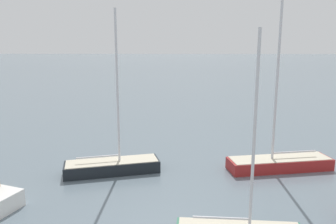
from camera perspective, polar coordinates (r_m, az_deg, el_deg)
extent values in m
cube|color=maroon|center=(21.20, 18.71, -8.48)|extent=(6.42, 2.81, 0.69)
cube|color=beige|center=(21.09, 18.77, -7.55)|extent=(6.15, 2.64, 0.04)
cylinder|color=silver|center=(19.88, 18.35, 5.11)|extent=(0.15, 0.15, 9.34)
cylinder|color=silver|center=(21.41, 20.98, -6.49)|extent=(2.77, 0.66, 0.12)
cube|color=black|center=(19.90, -9.63, -9.35)|extent=(5.70, 3.02, 0.68)
cube|color=beige|center=(19.77, -9.66, -8.36)|extent=(5.45, 2.84, 0.04)
cylinder|color=silver|center=(18.81, -8.77, 4.18)|extent=(0.13, 0.13, 8.66)
cylinder|color=silver|center=(19.63, -12.02, -7.58)|extent=(2.40, 0.78, 0.11)
cylinder|color=silver|center=(12.47, 14.74, -3.62)|extent=(0.12, 0.12, 7.56)
cylinder|color=silver|center=(13.61, 9.17, -17.66)|extent=(2.21, 0.19, 0.09)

